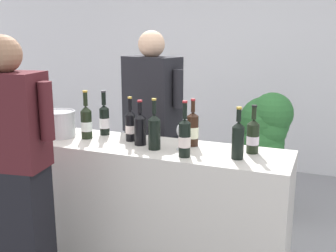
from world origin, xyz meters
name	(u,v)px	position (x,y,z in m)	size (l,w,h in m)	color
wall_back	(235,55)	(0.00, 2.60, 1.40)	(8.00, 0.10, 2.80)	white
counter	(148,208)	(0.00, 0.00, 0.46)	(1.94, 0.52, 0.92)	beige
wine_bottle_0	(86,122)	(-0.49, 0.01, 1.05)	(0.08, 0.08, 0.35)	black
wine_bottle_1	(140,128)	(-0.05, 0.00, 1.04)	(0.08, 0.08, 0.31)	black
wine_bottle_2	(253,136)	(0.70, 0.10, 1.03)	(0.08, 0.08, 0.31)	black
wine_bottle_3	(154,131)	(0.08, -0.06, 1.05)	(0.08, 0.08, 0.34)	black
wine_bottle_4	(104,119)	(-0.42, 0.16, 1.04)	(0.07, 0.07, 0.33)	black
wine_bottle_5	(130,125)	(-0.16, 0.07, 1.03)	(0.07, 0.07, 0.32)	black
wine_bottle_6	(193,129)	(0.29, 0.11, 1.04)	(0.08, 0.08, 0.32)	black
wine_bottle_7	(238,139)	(0.64, -0.06, 1.05)	(0.07, 0.07, 0.32)	black
wine_bottle_8	(185,137)	(0.32, -0.14, 1.05)	(0.08, 0.08, 0.35)	black
wine_glass	(182,131)	(0.26, -0.01, 1.05)	(0.08, 0.08, 0.18)	silver
ice_bucket	(59,124)	(-0.71, -0.02, 1.02)	(0.24, 0.24, 0.19)	silver
person_server	(152,137)	(-0.22, 0.57, 0.82)	(0.59, 0.36, 1.69)	black
person_guest	(14,180)	(-0.57, -0.66, 0.82)	(0.56, 0.30, 1.67)	black
potted_shrub	(266,136)	(0.63, 1.19, 0.76)	(0.49, 0.49, 1.16)	brown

